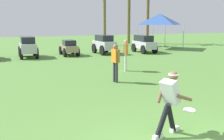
% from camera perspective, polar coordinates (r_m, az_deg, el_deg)
% --- Properties ---
extents(frisbee_thrower, '(1.12, 0.50, 1.42)m').
position_cam_1_polar(frisbee_thrower, '(6.32, 11.66, -5.90)').
color(frisbee_thrower, black).
rests_on(frisbee_thrower, ground_plane).
extents(frisbee_in_flight, '(0.30, 0.30, 0.05)m').
position_cam_1_polar(frisbee_in_flight, '(6.70, 15.45, -7.84)').
color(frisbee_in_flight, white).
extents(teammate_near_sideline, '(0.33, 0.47, 1.56)m').
position_cam_1_polar(teammate_near_sideline, '(13.91, 2.84, 3.63)').
color(teammate_near_sideline, silver).
rests_on(teammate_near_sideline, ground_plane).
extents(teammate_midfield, '(0.26, 0.50, 1.56)m').
position_cam_1_polar(teammate_midfield, '(11.35, 0.72, 2.15)').
color(teammate_midfield, '#33333D').
rests_on(teammate_midfield, ground_plane).
extents(parked_car_slot_c, '(1.18, 2.36, 1.40)m').
position_cam_1_polar(parked_car_slot_c, '(19.80, -16.74, 4.60)').
color(parked_car_slot_c, '#B7BABF').
rests_on(parked_car_slot_c, ground_plane).
extents(parked_car_slot_d, '(1.10, 2.21, 1.10)m').
position_cam_1_polar(parked_car_slot_d, '(20.36, -8.74, 4.55)').
color(parked_car_slot_d, '#998466').
rests_on(parked_car_slot_d, ground_plane).
extents(parked_car_slot_e, '(1.35, 2.42, 1.40)m').
position_cam_1_polar(parked_car_slot_e, '(21.06, -1.60, 5.33)').
color(parked_car_slot_e, '#B7BABF').
rests_on(parked_car_slot_e, ground_plane).
extents(parked_car_slot_f, '(1.14, 2.40, 1.34)m').
position_cam_1_polar(parked_car_slot_f, '(22.01, 6.51, 5.43)').
color(parked_car_slot_f, '#B7BABF').
rests_on(parked_car_slot_f, ground_plane).
extents(palm_tree_far_left, '(3.24, 3.09, 5.64)m').
position_cam_1_polar(palm_tree_far_left, '(28.42, -1.50, 12.34)').
color(palm_tree_far_left, brown).
rests_on(palm_tree_far_left, ground_plane).
extents(palm_tree_left_of_centre, '(3.25, 3.53, 7.35)m').
position_cam_1_polar(palm_tree_left_of_centre, '(30.41, 3.49, 13.42)').
color(palm_tree_left_of_centre, brown).
rests_on(palm_tree_left_of_centre, ground_plane).
extents(palm_tree_right_of_centre, '(3.68, 3.39, 6.49)m').
position_cam_1_polar(palm_tree_right_of_centre, '(30.76, 7.33, 12.88)').
color(palm_tree_right_of_centre, brown).
rests_on(palm_tree_right_of_centre, ground_plane).
extents(event_tent, '(3.11, 3.11, 3.05)m').
position_cam_1_polar(event_tent, '(25.16, 9.69, 10.15)').
color(event_tent, '#B2B5BA').
rests_on(event_tent, ground_plane).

